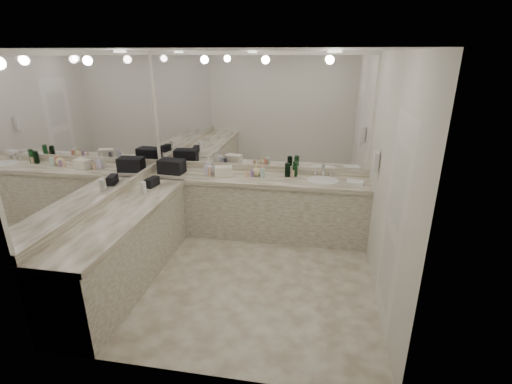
% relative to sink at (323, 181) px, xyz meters
% --- Properties ---
extents(floor, '(3.20, 3.20, 0.00)m').
position_rel_sink_xyz_m(floor, '(-0.95, -1.20, -0.90)').
color(floor, beige).
rests_on(floor, ground).
extents(ceiling, '(3.20, 3.20, 0.00)m').
position_rel_sink_xyz_m(ceiling, '(-0.95, -1.20, 1.71)').
color(ceiling, white).
rests_on(ceiling, floor).
extents(wall_back, '(3.20, 0.02, 2.60)m').
position_rel_sink_xyz_m(wall_back, '(-0.95, 0.30, 0.41)').
color(wall_back, silver).
rests_on(wall_back, floor).
extents(wall_left, '(0.02, 3.00, 2.60)m').
position_rel_sink_xyz_m(wall_left, '(-2.55, -1.20, 0.41)').
color(wall_left, silver).
rests_on(wall_left, floor).
extents(wall_right, '(0.02, 3.00, 2.60)m').
position_rel_sink_xyz_m(wall_right, '(0.65, -1.20, 0.41)').
color(wall_right, silver).
rests_on(wall_right, floor).
extents(vanity_back_base, '(3.20, 0.60, 0.84)m').
position_rel_sink_xyz_m(vanity_back_base, '(-0.95, 0.00, -0.48)').
color(vanity_back_base, beige).
rests_on(vanity_back_base, floor).
extents(vanity_back_top, '(3.20, 0.64, 0.06)m').
position_rel_sink_xyz_m(vanity_back_top, '(-0.95, -0.01, -0.03)').
color(vanity_back_top, beige).
rests_on(vanity_back_top, vanity_back_base).
extents(vanity_left_base, '(0.60, 2.40, 0.84)m').
position_rel_sink_xyz_m(vanity_left_base, '(-2.25, -1.50, -0.48)').
color(vanity_left_base, beige).
rests_on(vanity_left_base, floor).
extents(vanity_left_top, '(0.64, 2.42, 0.06)m').
position_rel_sink_xyz_m(vanity_left_top, '(-2.24, -1.50, -0.03)').
color(vanity_left_top, beige).
rests_on(vanity_left_top, vanity_left_base).
extents(backsplash_back, '(3.20, 0.04, 0.10)m').
position_rel_sink_xyz_m(backsplash_back, '(-0.95, 0.28, 0.05)').
color(backsplash_back, beige).
rests_on(backsplash_back, vanity_back_top).
extents(backsplash_left, '(0.04, 3.00, 0.10)m').
position_rel_sink_xyz_m(backsplash_left, '(-2.53, -1.20, 0.05)').
color(backsplash_left, beige).
rests_on(backsplash_left, vanity_left_top).
extents(mirror_back, '(3.12, 0.01, 1.55)m').
position_rel_sink_xyz_m(mirror_back, '(-0.95, 0.29, 0.88)').
color(mirror_back, white).
rests_on(mirror_back, wall_back).
extents(mirror_left, '(0.01, 2.92, 1.55)m').
position_rel_sink_xyz_m(mirror_left, '(-2.54, -1.20, 0.88)').
color(mirror_left, white).
rests_on(mirror_left, wall_left).
extents(sink, '(0.44, 0.44, 0.03)m').
position_rel_sink_xyz_m(sink, '(0.00, 0.00, 0.00)').
color(sink, white).
rests_on(sink, vanity_back_top).
extents(faucet, '(0.24, 0.16, 0.14)m').
position_rel_sink_xyz_m(faucet, '(0.00, 0.21, 0.07)').
color(faucet, silver).
rests_on(faucet, vanity_back_top).
extents(wall_phone, '(0.06, 0.10, 0.24)m').
position_rel_sink_xyz_m(wall_phone, '(0.61, -0.50, 0.46)').
color(wall_phone, white).
rests_on(wall_phone, wall_right).
extents(door, '(0.02, 0.82, 2.10)m').
position_rel_sink_xyz_m(door, '(0.64, -1.70, 0.16)').
color(door, white).
rests_on(door, wall_right).
extents(black_toiletry_bag, '(0.38, 0.26, 0.21)m').
position_rel_sink_xyz_m(black_toiletry_bag, '(-2.22, -0.02, 0.11)').
color(black_toiletry_bag, black).
rests_on(black_toiletry_bag, vanity_back_top).
extents(black_bag_spill, '(0.14, 0.23, 0.12)m').
position_rel_sink_xyz_m(black_bag_spill, '(-2.25, -0.63, 0.06)').
color(black_bag_spill, black).
rests_on(black_bag_spill, vanity_left_top).
extents(cream_cosmetic_case, '(0.28, 0.21, 0.14)m').
position_rel_sink_xyz_m(cream_cosmetic_case, '(-1.42, -0.05, 0.08)').
color(cream_cosmetic_case, silver).
rests_on(cream_cosmetic_case, vanity_back_top).
extents(hand_towel, '(0.25, 0.19, 0.04)m').
position_rel_sink_xyz_m(hand_towel, '(0.43, -0.06, 0.02)').
color(hand_towel, white).
rests_on(hand_towel, vanity_back_top).
extents(lotion_left, '(0.07, 0.07, 0.16)m').
position_rel_sink_xyz_m(lotion_left, '(-2.25, -0.88, 0.08)').
color(lotion_left, white).
rests_on(lotion_left, vanity_left_top).
extents(soap_bottle_a, '(0.10, 0.10, 0.23)m').
position_rel_sink_xyz_m(soap_bottle_a, '(-1.68, 0.09, 0.12)').
color(soap_bottle_a, silver).
rests_on(soap_bottle_a, vanity_back_top).
extents(soap_bottle_b, '(0.11, 0.11, 0.20)m').
position_rel_sink_xyz_m(soap_bottle_b, '(-1.67, -0.00, 0.11)').
color(soap_bottle_b, silver).
rests_on(soap_bottle_b, vanity_back_top).
extents(soap_bottle_c, '(0.17, 0.17, 0.17)m').
position_rel_sink_xyz_m(soap_bottle_c, '(-0.96, 0.06, 0.09)').
color(soap_bottle_c, beige).
rests_on(soap_bottle_c, vanity_back_top).
extents(green_bottle_0, '(0.07, 0.07, 0.18)m').
position_rel_sink_xyz_m(green_bottle_0, '(-0.51, 0.11, 0.10)').
color(green_bottle_0, '#134D20').
rests_on(green_bottle_0, vanity_back_top).
extents(green_bottle_1, '(0.07, 0.07, 0.22)m').
position_rel_sink_xyz_m(green_bottle_1, '(-0.40, 0.13, 0.11)').
color(green_bottle_1, '#134D20').
rests_on(green_bottle_1, vanity_back_top).
extents(green_bottle_2, '(0.07, 0.07, 0.20)m').
position_rel_sink_xyz_m(green_bottle_2, '(-0.52, 0.09, 0.11)').
color(green_bottle_2, '#134D20').
rests_on(green_bottle_2, vanity_back_top).
extents(green_bottle_3, '(0.07, 0.07, 0.19)m').
position_rel_sink_xyz_m(green_bottle_3, '(-0.50, 0.10, 0.10)').
color(green_bottle_3, '#134D20').
rests_on(green_bottle_3, vanity_back_top).
extents(amenity_bottle_0, '(0.05, 0.05, 0.14)m').
position_rel_sink_xyz_m(amenity_bottle_0, '(-0.88, 0.08, 0.07)').
color(amenity_bottle_0, '#E57F66').
rests_on(amenity_bottle_0, vanity_back_top).
extents(amenity_bottle_1, '(0.05, 0.05, 0.09)m').
position_rel_sink_xyz_m(amenity_bottle_1, '(-1.08, -0.03, 0.05)').
color(amenity_bottle_1, '#E0B28C').
rests_on(amenity_bottle_1, vanity_back_top).
extents(amenity_bottle_2, '(0.04, 0.04, 0.11)m').
position_rel_sink_xyz_m(amenity_bottle_2, '(-1.01, -0.01, 0.06)').
color(amenity_bottle_2, '#9966B2').
rests_on(amenity_bottle_2, vanity_back_top).
extents(amenity_bottle_3, '(0.04, 0.04, 0.10)m').
position_rel_sink_xyz_m(amenity_bottle_3, '(-0.43, 0.09, 0.06)').
color(amenity_bottle_3, '#E0B28C').
rests_on(amenity_bottle_3, vanity_back_top).
extents(amenity_bottle_4, '(0.07, 0.07, 0.13)m').
position_rel_sink_xyz_m(amenity_bottle_4, '(-0.86, 0.00, 0.07)').
color(amenity_bottle_4, silver).
rests_on(amenity_bottle_4, vanity_back_top).
extents(amenity_bottle_5, '(0.05, 0.05, 0.13)m').
position_rel_sink_xyz_m(amenity_bottle_5, '(-1.62, -0.06, 0.07)').
color(amenity_bottle_5, '#E0B28C').
rests_on(amenity_bottle_5, vanity_back_top).
extents(amenity_bottle_6, '(0.05, 0.05, 0.11)m').
position_rel_sink_xyz_m(amenity_bottle_6, '(-1.54, 0.04, 0.06)').
color(amenity_bottle_6, '#3F3F4C').
rests_on(amenity_bottle_6, vanity_back_top).
extents(amenity_bottle_7, '(0.05, 0.05, 0.12)m').
position_rel_sink_xyz_m(amenity_bottle_7, '(-1.60, 0.00, 0.07)').
color(amenity_bottle_7, silver).
rests_on(amenity_bottle_7, vanity_back_top).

